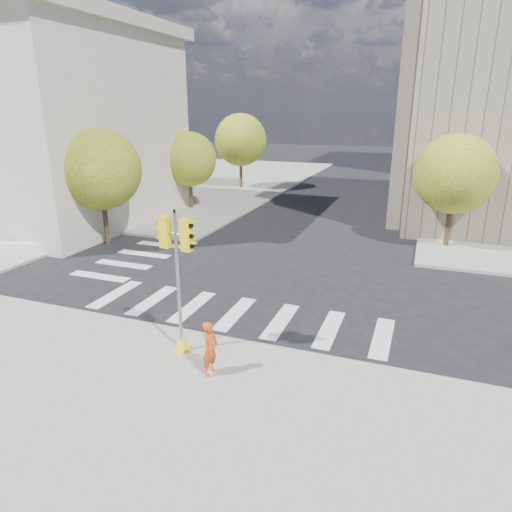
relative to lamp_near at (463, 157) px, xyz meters
The scene contains 15 objects.
ground 16.76m from the lamp_near, 119.74° to the right, with size 160.00×160.00×0.00m, color black.
sidewalk_near 26.63m from the lamp_near, 107.74° to the right, with size 30.00×14.00×0.15m, color gray.
sidewalk_far_left 30.79m from the lamp_near, 156.80° to the left, with size 28.00×40.00×0.15m, color gray.
classical_building 28.70m from the lamp_near, 167.91° to the right, with size 19.00×15.00×12.70m.
tree_lw_near 21.03m from the lamp_near, 151.61° to the right, with size 4.40×4.40×6.41m.
tree_lw_mid 18.52m from the lamp_near, behind, with size 4.00×4.00×5.77m.
tree_lw_far 21.03m from the lamp_near, 151.61° to the left, with size 4.80×4.80×6.95m.
tree_re_near 4.07m from the lamp_near, 97.13° to the right, with size 4.20×4.20×6.16m.
tree_re_mid 8.02m from the lamp_near, 93.58° to the left, with size 4.60×4.60×6.66m.
tree_re_far 20.02m from the lamp_near, 91.43° to the left, with size 4.00×4.00×5.88m.
lamp_near is the anchor object (origin of this frame).
lamp_far 14.00m from the lamp_near, 90.00° to the left, with size 0.35×0.18×8.11m.
traffic_signal 21.24m from the lamp_near, 113.76° to the right, with size 1.08×0.56×4.50m.
photographer 21.70m from the lamp_near, 109.28° to the right, with size 0.59×0.39×1.61m, color #D54514.
planter_wall 26.36m from the lamp_near, 148.70° to the right, with size 6.00×0.40×0.50m, color silver.
Camera 1 is at (6.12, -16.38, 7.39)m, focal length 32.00 mm.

